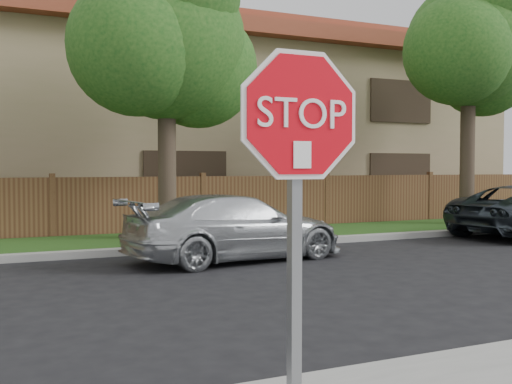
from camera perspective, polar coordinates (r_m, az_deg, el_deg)
name	(u,v)px	position (r m, az deg, el deg)	size (l,w,h in m)	color
far_curb	(69,255)	(12.80, -17.39, -5.74)	(70.00, 0.30, 0.15)	gray
grass_strip	(60,246)	(14.43, -18.17, -4.90)	(70.00, 3.00, 0.12)	#1E4714
fence	(53,209)	(15.94, -18.81, -1.55)	(70.00, 0.12, 1.60)	#502F1C
apartment_building	(35,117)	(21.55, -20.32, 6.69)	(35.20, 9.20, 7.20)	#9A895F
tree_mid	(169,41)	(14.87, -8.33, 14.06)	(4.80, 3.90, 7.35)	#382B21
tree_right	(473,45)	(19.80, 19.93, 13.05)	(4.80, 3.90, 8.20)	#382B21
stop_sign	(298,173)	(3.36, 4.06, 1.83)	(1.01, 0.13, 2.55)	gray
sedan_right	(236,227)	(11.95, -1.94, -3.38)	(1.84, 4.54, 1.32)	silver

